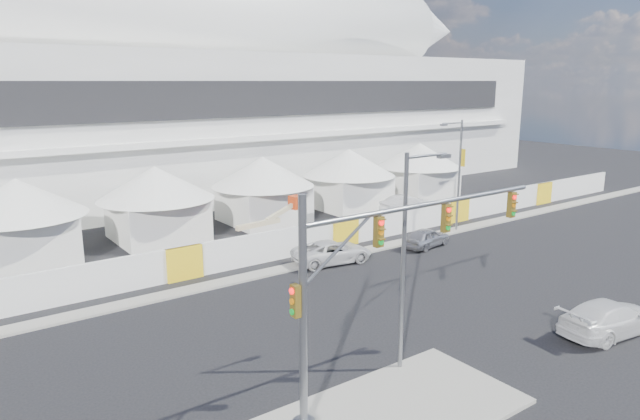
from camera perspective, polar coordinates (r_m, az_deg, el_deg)
ground at (r=26.77m, az=11.96°, el=-12.70°), size 160.00×160.00×0.00m
median_island at (r=21.10m, az=6.73°, el=-19.76°), size 10.00×5.00×0.15m
far_curb at (r=48.99m, az=16.88°, el=-1.15°), size 80.00×1.20×0.12m
stadium at (r=63.46m, az=-11.08°, el=10.80°), size 80.00×24.80×21.98m
tent_row at (r=44.86m, az=-10.68°, el=1.98°), size 53.40×8.40×5.40m
hoarding_fence at (r=40.27m, az=2.46°, el=-2.18°), size 70.00×0.25×2.00m
scaffold_tower at (r=82.79m, az=15.16°, el=8.62°), size 4.40×4.40×12.00m
sedan_silver at (r=40.64m, az=10.60°, el=-2.71°), size 2.26×4.23×1.37m
pickup_curb at (r=36.53m, az=1.23°, el=-4.20°), size 3.18×5.51×1.45m
pickup_near at (r=29.75m, az=27.01°, el=-9.55°), size 2.89×5.70×1.59m
lot_car_a at (r=50.60m, az=8.70°, el=0.55°), size 2.48×5.03×1.59m
traffic_mast at (r=19.30m, az=4.09°, el=-7.84°), size 11.49×0.77×7.95m
streetlight_median at (r=22.34m, az=8.80°, el=-3.69°), size 2.40×0.24×8.66m
streetlight_curb at (r=44.46m, az=13.62°, el=4.13°), size 2.54×0.57×8.56m
boom_lift at (r=38.91m, az=-6.66°, el=-2.93°), size 6.75×1.89×3.38m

